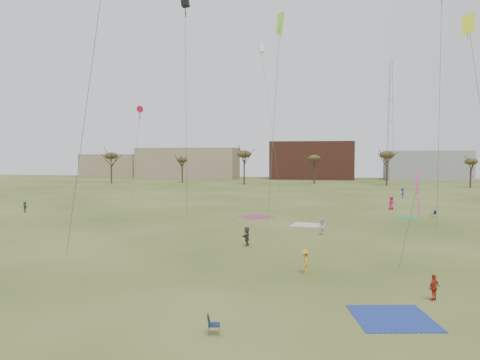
% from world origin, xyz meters
% --- Properties ---
extents(ground, '(260.00, 260.00, 0.00)m').
position_xyz_m(ground, '(0.00, 0.00, 0.00)').
color(ground, '#374917').
rests_on(ground, ground).
extents(spectator_fore_a, '(0.83, 0.81, 1.39)m').
position_xyz_m(spectator_fore_a, '(12.58, -1.03, 0.70)').
color(spectator_fore_a, '#B7311F').
rests_on(spectator_fore_a, ground).
extents(spectator_fore_c, '(0.66, 1.55, 1.62)m').
position_xyz_m(spectator_fore_c, '(0.72, 11.14, 0.81)').
color(spectator_fore_c, brown).
rests_on(spectator_fore_c, ground).
extents(flyer_mid_b, '(0.62, 1.03, 1.55)m').
position_xyz_m(flyer_mid_b, '(5.77, 3.17, 0.78)').
color(flyer_mid_b, gold).
rests_on(flyer_mid_b, ground).
extents(spectator_mid_e, '(0.96, 0.99, 1.60)m').
position_xyz_m(spectator_mid_e, '(7.03, 17.33, 0.80)').
color(spectator_mid_e, silver).
rests_on(spectator_mid_e, ground).
extents(flyer_far_a, '(1.27, 1.23, 1.45)m').
position_xyz_m(flyer_far_a, '(-31.92, 27.71, 0.72)').
color(flyer_far_a, '#347928').
rests_on(flyer_far_a, ground).
extents(flyer_far_b, '(1.08, 0.97, 1.85)m').
position_xyz_m(flyer_far_b, '(16.89, 39.05, 0.93)').
color(flyer_far_b, '#BC2056').
rests_on(flyer_far_b, ground).
extents(flyer_far_c, '(1.07, 1.33, 1.79)m').
position_xyz_m(flyer_far_c, '(21.64, 56.72, 0.89)').
color(flyer_far_c, navy).
rests_on(flyer_far_c, ground).
extents(blanket_blue, '(4.11, 4.11, 0.03)m').
position_xyz_m(blanket_blue, '(10.02, -4.05, 0.00)').
color(blanket_blue, '#223995').
rests_on(blanket_blue, ground).
extents(blanket_cream, '(3.63, 3.63, 0.03)m').
position_xyz_m(blanket_cream, '(5.46, 23.22, 0.00)').
color(blanket_cream, silver).
rests_on(blanket_cream, ground).
extents(blanket_plum, '(5.03, 5.03, 0.03)m').
position_xyz_m(blanket_plum, '(-0.82, 28.58, 0.00)').
color(blanket_plum, '#A43269').
rests_on(blanket_plum, ground).
extents(blanket_olive, '(3.74, 3.74, 0.03)m').
position_xyz_m(blanket_olive, '(17.55, 31.34, 0.00)').
color(blanket_olive, '#328B5E').
rests_on(blanket_olive, ground).
extents(camp_chair_center, '(0.64, 0.60, 0.87)m').
position_xyz_m(camp_chair_center, '(2.19, -7.29, 0.26)').
color(camp_chair_center, '#16243D').
rests_on(camp_chair_center, ground).
extents(camp_chair_right, '(0.67, 0.65, 0.87)m').
position_xyz_m(camp_chair_right, '(20.69, 31.76, 0.26)').
color(camp_chair_right, '#171438').
rests_on(camp_chair_right, ground).
extents(kites_aloft, '(69.89, 58.54, 27.91)m').
position_xyz_m(kites_aloft, '(-2.86, 35.90, 21.92)').
color(kites_aloft, red).
rests_on(kites_aloft, ground).
extents(tree_line, '(117.44, 49.32, 8.91)m').
position_xyz_m(tree_line, '(-2.85, 79.12, 7.09)').
color(tree_line, '#3A2B1E').
rests_on(tree_line, ground).
extents(building_tan, '(32.00, 14.00, 10.00)m').
position_xyz_m(building_tan, '(-35.00, 115.00, 5.00)').
color(building_tan, '#937F60').
rests_on(building_tan, ground).
extents(building_brick, '(26.00, 16.00, 12.00)m').
position_xyz_m(building_brick, '(5.00, 120.00, 6.00)').
color(building_brick, brown).
rests_on(building_brick, ground).
extents(building_grey, '(24.00, 12.00, 9.00)m').
position_xyz_m(building_grey, '(40.00, 118.00, 4.50)').
color(building_grey, gray).
rests_on(building_grey, ground).
extents(building_tan_west, '(20.00, 12.00, 8.00)m').
position_xyz_m(building_tan_west, '(-65.00, 122.00, 4.00)').
color(building_tan_west, '#937F60').
rests_on(building_tan_west, ground).
extents(radio_tower, '(1.51, 1.72, 41.00)m').
position_xyz_m(radio_tower, '(30.00, 125.00, 19.21)').
color(radio_tower, '#9EA3A8').
rests_on(radio_tower, ground).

